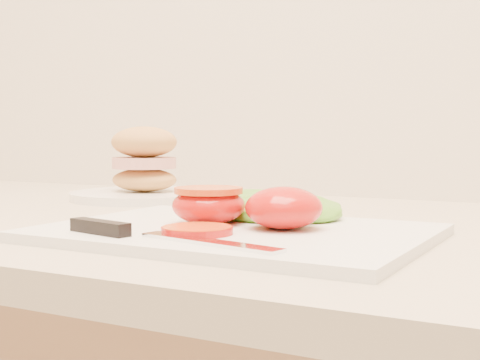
% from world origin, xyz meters
% --- Properties ---
extents(cutting_board, '(0.36, 0.26, 0.01)m').
position_xyz_m(cutting_board, '(-0.50, 1.55, 0.94)').
color(cutting_board, silver).
rests_on(cutting_board, counter).
extents(tomato_half_dome, '(0.07, 0.07, 0.04)m').
position_xyz_m(tomato_half_dome, '(-0.45, 1.57, 0.96)').
color(tomato_half_dome, red).
rests_on(tomato_half_dome, cutting_board).
extents(tomato_half_cut, '(0.07, 0.07, 0.04)m').
position_xyz_m(tomato_half_cut, '(-0.53, 1.56, 0.96)').
color(tomato_half_cut, red).
rests_on(tomato_half_cut, cutting_board).
extents(tomato_slice_0, '(0.06, 0.06, 0.01)m').
position_xyz_m(tomato_slice_0, '(-0.51, 1.50, 0.94)').
color(tomato_slice_0, orange).
rests_on(tomato_slice_0, cutting_board).
extents(lettuce_leaf_0, '(0.14, 0.10, 0.03)m').
position_xyz_m(lettuce_leaf_0, '(-0.51, 1.63, 0.95)').
color(lettuce_leaf_0, '#64A42B').
rests_on(lettuce_leaf_0, cutting_board).
extents(lettuce_leaf_1, '(0.13, 0.13, 0.02)m').
position_xyz_m(lettuce_leaf_1, '(-0.47, 1.63, 0.95)').
color(lettuce_leaf_1, '#64A42B').
rests_on(lettuce_leaf_1, cutting_board).
extents(knife, '(0.22, 0.05, 0.01)m').
position_xyz_m(knife, '(-0.54, 1.46, 0.94)').
color(knife, silver).
rests_on(knife, cutting_board).
extents(sandwich_plate, '(0.22, 0.22, 0.11)m').
position_xyz_m(sandwich_plate, '(-0.80, 1.82, 0.97)').
color(sandwich_plate, white).
rests_on(sandwich_plate, counter).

